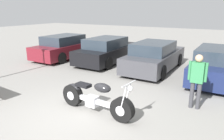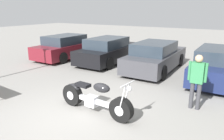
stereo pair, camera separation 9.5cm
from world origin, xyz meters
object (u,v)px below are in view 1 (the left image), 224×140
object	(u,v)px
parked_car_maroon	(66,47)
motorcycle	(95,98)
person_standing	(197,77)
parked_car_dark_grey	(155,57)
parked_car_navy	(218,65)
parked_car_black	(108,51)

from	to	relation	value
parked_car_maroon	motorcycle	bearing A→B (deg)	-42.30
motorcycle	parked_car_maroon	size ratio (longest dim) A/B	0.55
person_standing	parked_car_maroon	bearing A→B (deg)	156.96
parked_car_maroon	person_standing	world-z (taller)	person_standing
motorcycle	parked_car_dark_grey	distance (m)	5.14
parked_car_navy	person_standing	xyz separation A→B (m)	(-0.26, -3.31, 0.32)
parked_car_navy	person_standing	distance (m)	3.33
parked_car_dark_grey	person_standing	bearing A→B (deg)	-54.24
motorcycle	person_standing	distance (m)	2.96
motorcycle	parked_car_black	xyz separation A→B (m)	(-2.84, 5.35, 0.22)
motorcycle	parked_car_dark_grey	xyz separation A→B (m)	(-0.11, 5.13, 0.22)
motorcycle	parked_car_navy	distance (m)	5.65
motorcycle	parked_car_black	world-z (taller)	parked_car_black
parked_car_black	person_standing	bearing A→B (deg)	-35.02
parked_car_maroon	person_standing	bearing A→B (deg)	-23.04
parked_car_black	parked_car_maroon	bearing A→B (deg)	-174.29
parked_car_maroon	parked_car_navy	size ratio (longest dim) A/B	1.00
person_standing	parked_car_navy	bearing A→B (deg)	85.57
parked_car_black	motorcycle	bearing A→B (deg)	-62.02
parked_car_dark_grey	parked_car_maroon	bearing A→B (deg)	-179.36
motorcycle	parked_car_dark_grey	world-z (taller)	parked_car_dark_grey
motorcycle	person_standing	xyz separation A→B (m)	(2.37, 1.69, 0.54)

